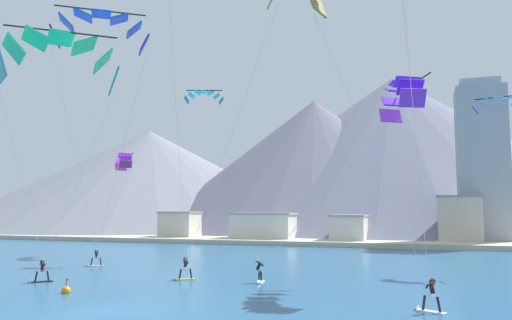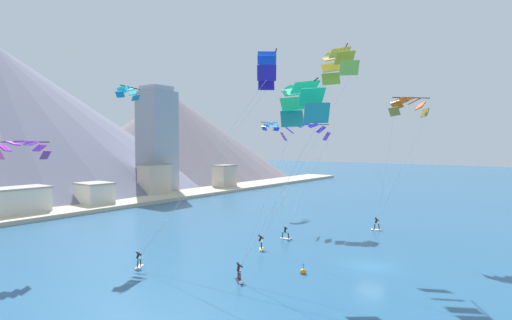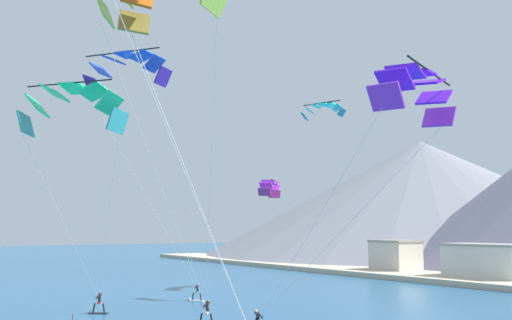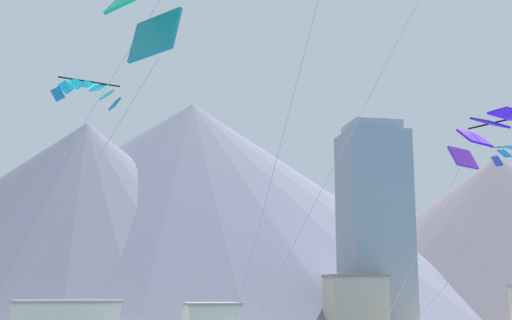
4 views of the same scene
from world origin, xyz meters
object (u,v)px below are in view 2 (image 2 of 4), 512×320
(parafoil_kite_distant_low_drift, at_px, (128,91))
(parafoil_kite_near_lead, at_px, (266,68))
(kitesurfer_far_right, at_px, (375,226))
(parafoil_kite_far_right, at_px, (409,106))
(parafoil_kite_near_trail, at_px, (305,130))
(parafoil_kite_distant_high_outer, at_px, (22,147))
(race_marker_buoy, at_px, (303,272))
(parafoil_kite_far_left, at_px, (337,63))
(parafoil_kite_distant_mid_solo, at_px, (271,125))
(parafoil_kite_mid_center, at_px, (301,100))
(kitesurfer_mid_center, at_px, (239,276))
(kitesurfer_near_lead, at_px, (138,263))
(kitesurfer_far_left, at_px, (261,245))
(kitesurfer_near_trail, at_px, (287,235))

(parafoil_kite_distant_low_drift, bearing_deg, parafoil_kite_near_lead, -87.59)
(kitesurfer_far_right, height_order, parafoil_kite_far_right, parafoil_kite_far_right)
(parafoil_kite_near_trail, xyz_separation_m, parafoil_kite_far_right, (-1.12, -14.82, 2.53))
(parafoil_kite_distant_high_outer, distance_m, race_marker_buoy, 29.97)
(parafoil_kite_far_left, distance_m, parafoil_kite_distant_mid_solo, 28.34)
(parafoil_kite_mid_center, distance_m, parafoil_kite_distant_high_outer, 27.99)
(parafoil_kite_near_trail, height_order, parafoil_kite_mid_center, parafoil_kite_mid_center)
(kitesurfer_mid_center, distance_m, parafoil_kite_distant_mid_solo, 40.87)
(kitesurfer_far_right, relative_size, parafoil_kite_near_trail, 0.14)
(kitesurfer_near_lead, relative_size, kitesurfer_far_left, 0.95)
(kitesurfer_far_right, xyz_separation_m, parafoil_kite_distant_mid_solo, (6.47, 21.49, 14.26))
(kitesurfer_far_left, height_order, parafoil_kite_distant_high_outer, parafoil_kite_distant_high_outer)
(kitesurfer_mid_center, bearing_deg, parafoil_kite_distant_low_drift, 80.01)
(parafoil_kite_near_lead, bearing_deg, parafoil_kite_distant_mid_solo, 33.95)
(parafoil_kite_near_lead, distance_m, parafoil_kite_distant_mid_solo, 34.59)
(parafoil_kite_mid_center, relative_size, parafoil_kite_far_right, 0.98)
(parafoil_kite_near_trail, xyz_separation_m, parafoil_kite_distant_low_drift, (-21.45, 11.86, 4.23))
(parafoil_kite_near_lead, bearing_deg, parafoil_kite_mid_center, -93.73)
(parafoil_kite_near_lead, distance_m, parafoil_kite_distant_low_drift, 19.63)
(parafoil_kite_distant_high_outer, bearing_deg, parafoil_kite_distant_low_drift, -8.27)
(kitesurfer_far_left, height_order, parafoil_kite_mid_center, parafoil_kite_mid_center)
(kitesurfer_far_right, bearing_deg, parafoil_kite_mid_center, -176.03)
(parafoil_kite_distant_high_outer, xyz_separation_m, race_marker_buoy, (12.73, -24.79, -11.02))
(kitesurfer_far_right, relative_size, parafoil_kite_distant_low_drift, 0.42)
(race_marker_buoy, bearing_deg, kitesurfer_far_left, 61.61)
(parafoil_kite_distant_high_outer, bearing_deg, kitesurfer_far_right, -34.58)
(parafoil_kite_far_right, bearing_deg, parafoil_kite_distant_high_outer, 138.08)
(kitesurfer_far_left, bearing_deg, parafoil_kite_near_trail, 13.00)
(kitesurfer_near_lead, bearing_deg, parafoil_kite_distant_mid_solo, 15.20)
(kitesurfer_near_lead, relative_size, race_marker_buoy, 1.62)
(kitesurfer_near_lead, relative_size, parafoil_kite_far_right, 0.11)
(parafoil_kite_distant_mid_solo, relative_size, race_marker_buoy, 4.44)
(kitesurfer_near_lead, relative_size, parafoil_kite_distant_low_drift, 0.39)
(kitesurfer_near_trail, bearing_deg, parafoil_kite_far_left, -91.22)
(kitesurfer_mid_center, relative_size, parafoil_kite_far_right, 0.11)
(kitesurfer_near_lead, xyz_separation_m, kitesurfer_far_right, (29.19, -11.79, 0.11))
(parafoil_kite_distant_low_drift, distance_m, race_marker_buoy, 29.15)
(kitesurfer_far_left, xyz_separation_m, parafoil_kite_far_right, (14.66, -11.18, 15.56))
(parafoil_kite_near_trail, height_order, parafoil_kite_far_right, parafoil_kite_far_right)
(parafoil_kite_mid_center, bearing_deg, parafoil_kite_near_lead, 86.27)
(parafoil_kite_near_trail, distance_m, parafoil_kite_distant_high_outer, 35.41)
(parafoil_kite_near_trail, bearing_deg, parafoil_kite_distant_mid_solo, 55.39)
(parafoil_kite_near_lead, xyz_separation_m, parafoil_kite_mid_center, (-0.25, -3.82, -3.18))
(kitesurfer_far_left, xyz_separation_m, race_marker_buoy, (-4.14, -7.66, -0.37))
(kitesurfer_far_right, xyz_separation_m, parafoil_kite_near_lead, (-22.07, 2.28, 17.89))
(parafoil_kite_far_right, distance_m, parafoil_kite_distant_high_outer, 42.66)
(kitesurfer_near_trail, height_order, parafoil_kite_near_trail, parafoil_kite_near_trail)
(parafoil_kite_far_right, relative_size, parafoil_kite_distant_low_drift, 3.69)
(kitesurfer_near_lead, distance_m, parafoil_kite_near_trail, 30.74)
(parafoil_kite_near_lead, bearing_deg, parafoil_kite_far_left, -10.69)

